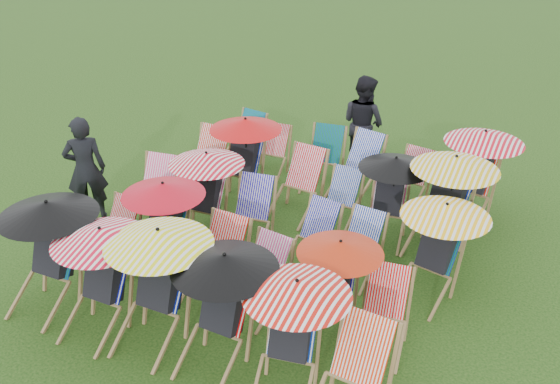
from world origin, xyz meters
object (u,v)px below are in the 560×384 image
at_px(person_rear, 363,123).
at_px(deckchair_29, 474,173).
at_px(person_left, 85,169).
at_px(deckchair_0, 46,253).
at_px(deckchair_5, 350,381).

bearing_deg(person_rear, deckchair_29, 179.38).
relative_size(person_left, person_rear, 0.97).
distance_m(person_left, person_rear, 4.74).
xyz_separation_m(deckchair_0, person_rear, (2.02, 5.47, 0.12)).
distance_m(deckchair_29, person_rear, 2.30).
bearing_deg(deckchair_5, person_left, 162.50).
bearing_deg(deckchair_0, person_rear, 67.98).
bearing_deg(deckchair_5, person_rear, 112.81).
xyz_separation_m(deckchair_29, person_left, (-5.19, -2.70, 0.10)).
xyz_separation_m(deckchair_5, person_left, (-5.01, 1.93, 0.33)).
height_order(deckchair_0, deckchair_5, deckchair_0).
relative_size(deckchair_0, deckchair_29, 1.00).
xyz_separation_m(deckchair_29, person_rear, (-2.11, 0.91, 0.12)).
bearing_deg(deckchair_29, person_left, -143.89).
bearing_deg(person_left, deckchair_5, 117.83).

